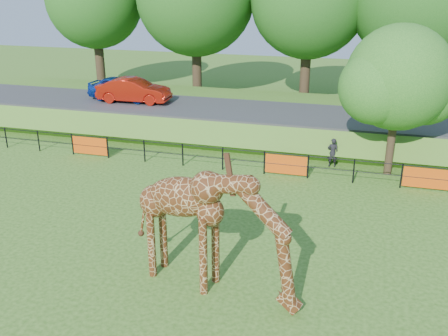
{
  "coord_description": "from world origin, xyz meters",
  "views": [
    {
      "loc": [
        6.08,
        -13.21,
        8.5
      ],
      "look_at": [
        1.44,
        3.17,
        2.0
      ],
      "focal_mm": 40.0,
      "sensor_mm": 36.0,
      "label": 1
    }
  ],
  "objects_px": {
    "visitor": "(333,153)",
    "tree_east": "(401,82)",
    "car_red": "(134,90)",
    "giraffe": "(214,231)",
    "car_blue": "(122,88)"
  },
  "relations": [
    {
      "from": "car_blue",
      "to": "visitor",
      "type": "xyz_separation_m",
      "value": [
        13.19,
        -4.52,
        -1.44
      ]
    },
    {
      "from": "giraffe",
      "to": "car_red",
      "type": "relative_size",
      "value": 1.2
    },
    {
      "from": "visitor",
      "to": "tree_east",
      "type": "relative_size",
      "value": 0.21
    },
    {
      "from": "car_red",
      "to": "tree_east",
      "type": "xyz_separation_m",
      "value": [
        14.9,
        -4.37,
        2.13
      ]
    },
    {
      "from": "giraffe",
      "to": "visitor",
      "type": "height_order",
      "value": "giraffe"
    },
    {
      "from": "tree_east",
      "to": "car_red",
      "type": "bearing_deg",
      "value": 163.65
    },
    {
      "from": "car_red",
      "to": "tree_east",
      "type": "relative_size",
      "value": 0.65
    },
    {
      "from": "car_blue",
      "to": "tree_east",
      "type": "distance_m",
      "value": 16.67
    },
    {
      "from": "visitor",
      "to": "tree_east",
      "type": "bearing_deg",
      "value": 166.91
    },
    {
      "from": "car_blue",
      "to": "tree_east",
      "type": "bearing_deg",
      "value": -103.4
    },
    {
      "from": "visitor",
      "to": "car_red",
      "type": "bearing_deg",
      "value": -27.41
    },
    {
      "from": "visitor",
      "to": "car_blue",
      "type": "bearing_deg",
      "value": -27.55
    },
    {
      "from": "giraffe",
      "to": "car_blue",
      "type": "distance_m",
      "value": 19.02
    },
    {
      "from": "car_blue",
      "to": "visitor",
      "type": "height_order",
      "value": "car_blue"
    },
    {
      "from": "visitor",
      "to": "tree_east",
      "type": "height_order",
      "value": "tree_east"
    }
  ]
}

